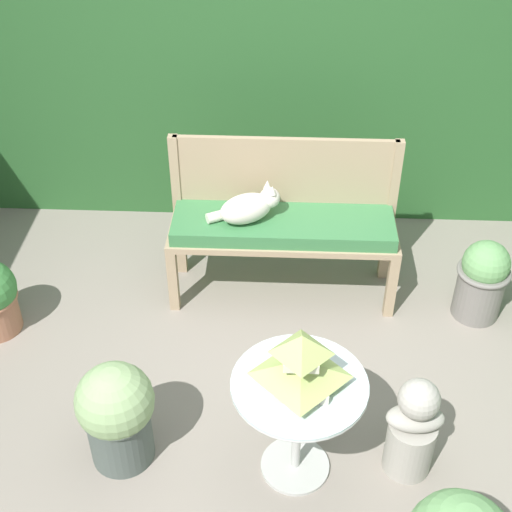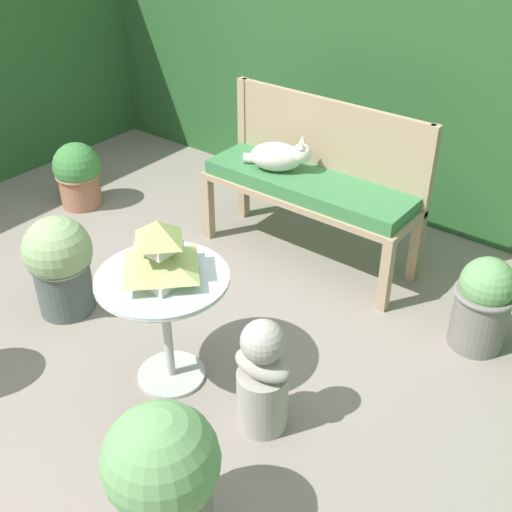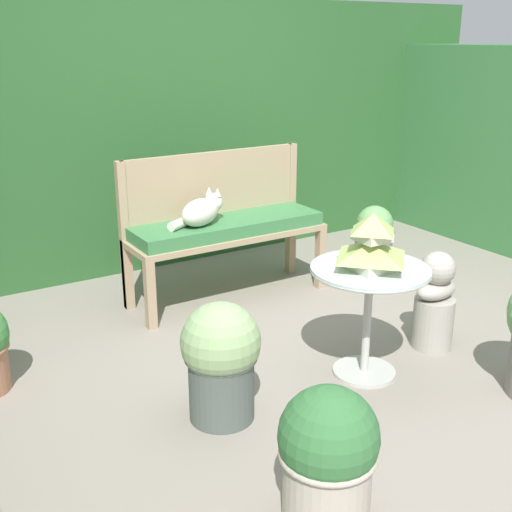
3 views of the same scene
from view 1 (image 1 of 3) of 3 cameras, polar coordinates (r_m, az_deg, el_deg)
The scene contains 10 objects.
ground at distance 3.93m, azimuth 0.87°, elevation -13.07°, with size 30.00×30.00×0.00m, color gray.
foliage_hedge_back at distance 5.32m, azimuth 1.90°, elevation 15.59°, with size 6.40×1.00×2.06m, color #285628.
garden_bench at distance 4.38m, azimuth 2.18°, elevation 2.05°, with size 1.41×0.44×0.58m.
bench_backrest at distance 4.41m, azimuth 2.30°, elevation 6.12°, with size 1.41×0.06×1.02m.
cat at distance 4.26m, azimuth -0.60°, elevation 3.94°, with size 0.45×0.31×0.23m.
patio_table at distance 3.37m, azimuth 3.42°, elevation -11.63°, with size 0.63×0.63×0.62m.
pagoda_birdhouse at distance 3.18m, azimuth 3.59°, elevation -8.60°, with size 0.34×0.34×0.30m.
garden_bust at distance 3.62m, azimuth 12.43°, elevation -13.41°, with size 0.29×0.24×0.60m.
potted_plant_hedge_corner at distance 4.55m, azimuth 17.64°, elevation -1.77°, with size 0.33×0.33×0.54m.
potted_plant_bench_left at distance 3.62m, azimuth -11.07°, elevation -12.22°, with size 0.39×0.39×0.60m.
Camera 1 is at (0.05, -2.47, 3.05)m, focal length 50.00 mm.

